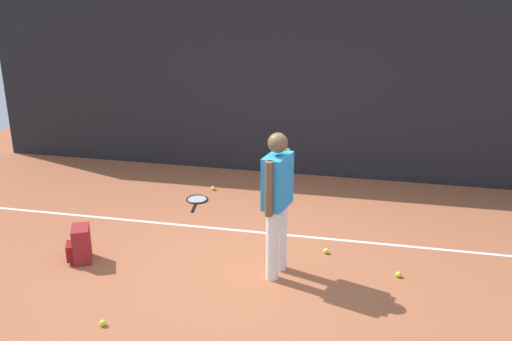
# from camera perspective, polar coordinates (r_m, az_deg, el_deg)

# --- Properties ---
(ground_plane) EXTENTS (12.00, 12.00, 0.00)m
(ground_plane) POSITION_cam_1_polar(r_m,az_deg,el_deg) (7.48, -0.63, -8.25)
(ground_plane) COLOR #9E5638
(back_fence) EXTENTS (10.00, 0.10, 2.94)m
(back_fence) POSITION_cam_1_polar(r_m,az_deg,el_deg) (9.73, 3.17, 7.94)
(back_fence) COLOR black
(back_fence) RESTS_ON ground
(court_line) EXTENTS (9.00, 0.05, 0.00)m
(court_line) POSITION_cam_1_polar(r_m,az_deg,el_deg) (8.12, 0.48, -5.78)
(court_line) COLOR white
(court_line) RESTS_ON ground
(tennis_player) EXTENTS (0.31, 0.52, 1.70)m
(tennis_player) POSITION_cam_1_polar(r_m,az_deg,el_deg) (6.76, 1.98, -2.44)
(tennis_player) COLOR white
(tennis_player) RESTS_ON ground
(tennis_racket) EXTENTS (0.36, 0.63, 0.03)m
(tennis_racket) POSITION_cam_1_polar(r_m,az_deg,el_deg) (9.10, -5.52, -2.74)
(tennis_racket) COLOR black
(tennis_racket) RESTS_ON ground
(backpack) EXTENTS (0.36, 0.36, 0.44)m
(backpack) POSITION_cam_1_polar(r_m,az_deg,el_deg) (7.65, -15.99, -6.65)
(backpack) COLOR maroon
(backpack) RESTS_ON ground
(tennis_ball_near_player) EXTENTS (0.07, 0.07, 0.07)m
(tennis_ball_near_player) POSITION_cam_1_polar(r_m,az_deg,el_deg) (6.50, -14.04, -13.57)
(tennis_ball_near_player) COLOR #CCE033
(tennis_ball_near_player) RESTS_ON ground
(tennis_ball_by_fence) EXTENTS (0.07, 0.07, 0.07)m
(tennis_ball_by_fence) POSITION_cam_1_polar(r_m,az_deg,el_deg) (7.65, 6.51, -7.43)
(tennis_ball_by_fence) COLOR #CCE033
(tennis_ball_by_fence) RESTS_ON ground
(tennis_ball_mid_court) EXTENTS (0.07, 0.07, 0.07)m
(tennis_ball_mid_court) POSITION_cam_1_polar(r_m,az_deg,el_deg) (9.45, -4.00, -1.64)
(tennis_ball_mid_court) COLOR #CCE033
(tennis_ball_mid_court) RESTS_ON ground
(tennis_ball_far_left) EXTENTS (0.07, 0.07, 0.07)m
(tennis_ball_far_left) POSITION_cam_1_polar(r_m,az_deg,el_deg) (7.29, 13.08, -9.38)
(tennis_ball_far_left) COLOR #CCE033
(tennis_ball_far_left) RESTS_ON ground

